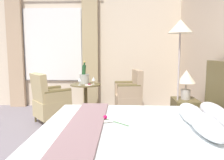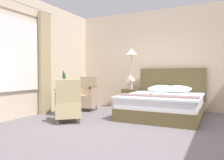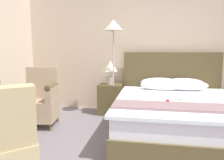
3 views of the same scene
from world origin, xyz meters
name	(u,v)px [view 3 (image 3 of 3)]	position (x,y,z in m)	size (l,w,h in m)	color
wall_headboard_side	(164,39)	(0.00, 3.05, 1.48)	(5.82, 0.12, 2.96)	beige
bed	(177,111)	(0.15, 1.92, 0.32)	(1.84, 2.12, 1.21)	brown
nightstand	(110,99)	(-1.02, 2.63, 0.29)	(0.48, 0.36, 0.59)	brown
bedside_lamp	(110,68)	(-1.02, 2.63, 0.90)	(0.28, 0.28, 0.46)	#B7B0A7
floor_lamp_brass	(113,35)	(-0.93, 2.49, 1.52)	(0.36, 0.36, 1.79)	#B7A9A8
side_table_round	(1,120)	(-2.03, 0.89, 0.40)	(0.63, 0.63, 0.67)	brown
wine_glass_near_bucket	(5,91)	(-1.87, 0.80, 0.77)	(0.07, 0.07, 0.15)	white
wine_glass_near_edge	(10,86)	(-2.00, 1.06, 0.78)	(0.08, 0.08, 0.16)	white
snack_plate	(16,96)	(-1.88, 0.98, 0.67)	(0.15, 0.15, 0.04)	white
armchair_by_window	(40,100)	(-2.04, 1.80, 0.42)	(0.61, 0.58, 0.96)	brown
armchair_facing_bed	(2,145)	(-1.55, 0.30, 0.40)	(0.78, 0.78, 0.94)	brown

